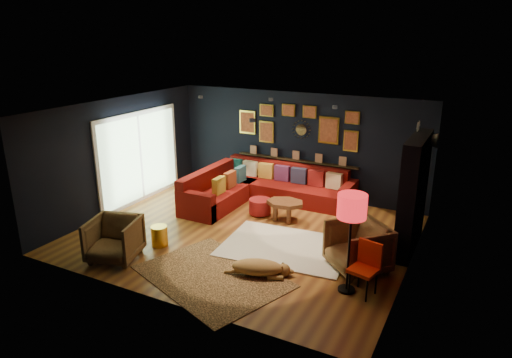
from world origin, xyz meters
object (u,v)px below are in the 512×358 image
at_px(gold_stool, 159,236).
at_px(orange_chair, 366,264).
at_px(pouf, 260,206).
at_px(armchair_left, 114,237).
at_px(coffee_table, 285,205).
at_px(sectional, 258,189).
at_px(floor_lamp, 352,211).
at_px(dog, 258,264).
at_px(armchair_right, 358,245).

distance_m(gold_stool, orange_chair, 4.01).
height_order(pouf, gold_stool, gold_stool).
xyz_separation_m(armchair_left, gold_stool, (0.36, 0.82, -0.24)).
height_order(coffee_table, pouf, coffee_table).
bearing_deg(sectional, pouf, -60.35).
bearing_deg(coffee_table, floor_lamp, -46.59).
xyz_separation_m(gold_stool, dog, (2.23, -0.15, 0.01)).
bearing_deg(pouf, dog, -63.94).
relative_size(coffee_table, dog, 0.75).
height_order(floor_lamp, dog, floor_lamp).
bearing_deg(sectional, gold_stool, -101.45).
bearing_deg(armchair_right, armchair_left, -114.51).
bearing_deg(dog, orange_chair, -9.17).
bearing_deg(pouf, coffee_table, -6.16).
height_order(pouf, armchair_right, armchair_right).
distance_m(armchair_left, gold_stool, 0.93).
xyz_separation_m(armchair_left, armchair_right, (4.04, 1.67, 0.03)).
height_order(sectional, armchair_left, armchair_left).
distance_m(orange_chair, dog, 1.82).
bearing_deg(coffee_table, armchair_left, -123.52).
height_order(armchair_left, gold_stool, armchair_left).
bearing_deg(armchair_left, orange_chair, -4.03).
distance_m(armchair_left, dog, 2.68).
xyz_separation_m(sectional, armchair_right, (3.06, -2.19, 0.15)).
bearing_deg(orange_chair, sectional, 153.50).
distance_m(sectional, floor_lamp, 4.43).
bearing_deg(pouf, orange_chair, -35.95).
bearing_deg(dog, armchair_left, 175.52).
bearing_deg(dog, coffee_table, 83.88).
relative_size(coffee_table, floor_lamp, 0.55).
distance_m(sectional, armchair_left, 3.98).
bearing_deg(floor_lamp, armchair_left, -167.58).
height_order(coffee_table, gold_stool, coffee_table).
distance_m(gold_stool, dog, 2.23).
bearing_deg(dog, armchair_right, 15.20).
distance_m(sectional, dog, 3.57).
xyz_separation_m(armchair_right, dog, (-1.45, -0.99, -0.26)).
distance_m(pouf, gold_stool, 2.53).
relative_size(floor_lamp, dog, 1.37).
relative_size(armchair_left, armchair_right, 0.93).
xyz_separation_m(coffee_table, armchair_right, (2.00, -1.41, 0.10)).
bearing_deg(floor_lamp, gold_stool, -178.83).
height_order(coffee_table, armchair_left, armchair_left).
relative_size(pouf, gold_stool, 1.26).
xyz_separation_m(sectional, dog, (1.61, -3.18, -0.12)).
distance_m(sectional, gold_stool, 3.10).
distance_m(pouf, orange_chair, 3.69).
height_order(pouf, floor_lamp, floor_lamp).
relative_size(sectional, dog, 2.82).
xyz_separation_m(orange_chair, dog, (-1.77, -0.31, -0.30)).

